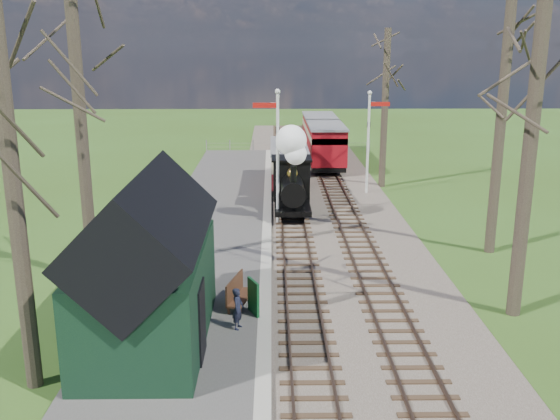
% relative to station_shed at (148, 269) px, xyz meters
% --- Properties ---
extents(distant_hills, '(114.40, 48.00, 22.02)m').
position_rel_station_shed_xyz_m(distant_hills, '(5.70, 60.38, -18.47)').
color(distant_hills, '#385B23').
rests_on(distant_hills, ground).
extents(ballast_bed, '(8.00, 60.00, 0.10)m').
position_rel_station_shed_xyz_m(ballast_bed, '(5.60, 18.00, -2.22)').
color(ballast_bed, brown).
rests_on(ballast_bed, ground).
extents(track_near, '(1.60, 60.00, 0.15)m').
position_rel_station_shed_xyz_m(track_near, '(4.30, 18.00, -2.17)').
color(track_near, brown).
rests_on(track_near, ground).
extents(track_far, '(1.60, 60.00, 0.15)m').
position_rel_station_shed_xyz_m(track_far, '(6.90, 18.00, -2.17)').
color(track_far, brown).
rests_on(track_far, ground).
extents(platform, '(5.00, 44.00, 0.20)m').
position_rel_station_shed_xyz_m(platform, '(0.80, 10.00, -2.17)').
color(platform, '#474442').
rests_on(platform, ground).
extents(coping_strip, '(0.40, 44.00, 0.21)m').
position_rel_station_shed_xyz_m(coping_strip, '(3.10, 10.00, -2.16)').
color(coping_strip, '#B2AD9E').
rests_on(coping_strip, ground).
extents(station_shed, '(3.25, 6.30, 4.78)m').
position_rel_station_shed_xyz_m(station_shed, '(0.00, 0.00, 0.00)').
color(station_shed, black).
rests_on(station_shed, platform).
extents(semaphore_near, '(1.22, 0.24, 6.22)m').
position_rel_station_shed_xyz_m(semaphore_near, '(3.53, 12.00, 1.35)').
color(semaphore_near, silver).
rests_on(semaphore_near, ground).
extents(semaphore_far, '(1.22, 0.24, 5.72)m').
position_rel_station_shed_xyz_m(semaphore_far, '(8.67, 18.00, 1.08)').
color(semaphore_far, silver).
rests_on(semaphore_far, ground).
extents(bare_trees, '(15.51, 22.39, 12.00)m').
position_rel_station_shed_xyz_m(bare_trees, '(5.63, 6.10, 2.94)').
color(bare_trees, '#382D23').
rests_on(bare_trees, ground).
extents(fence_line, '(12.60, 0.08, 1.00)m').
position_rel_station_shed_xyz_m(fence_line, '(4.60, 32.00, -1.72)').
color(fence_line, slate).
rests_on(fence_line, ground).
extents(locomotive, '(1.78, 4.15, 4.45)m').
position_rel_station_shed_xyz_m(locomotive, '(4.29, 13.30, -0.21)').
color(locomotive, black).
rests_on(locomotive, ground).
extents(coach, '(2.08, 7.12, 2.19)m').
position_rel_station_shed_xyz_m(coach, '(4.30, 19.36, -0.76)').
color(coach, black).
rests_on(coach, ground).
extents(red_carriage_a, '(2.35, 5.81, 2.47)m').
position_rel_station_shed_xyz_m(red_carriage_a, '(6.90, 24.92, -0.59)').
color(red_carriage_a, black).
rests_on(red_carriage_a, ground).
extents(red_carriage_b, '(2.35, 5.81, 2.47)m').
position_rel_station_shed_xyz_m(red_carriage_b, '(6.90, 30.42, -0.59)').
color(red_carriage_b, black).
rests_on(red_carriage_b, ground).
extents(sign_board, '(0.37, 0.70, 1.07)m').
position_rel_station_shed_xyz_m(sign_board, '(2.77, 1.70, -1.53)').
color(sign_board, '#0F4A22').
rests_on(sign_board, platform).
extents(bench, '(0.85, 1.67, 0.92)m').
position_rel_station_shed_xyz_m(bench, '(2.25, 2.31, -1.64)').
color(bench, '#452818').
rests_on(bench, platform).
extents(person, '(0.40, 0.51, 1.22)m').
position_rel_station_shed_xyz_m(person, '(2.34, 0.69, -1.46)').
color(person, '#1B1E31').
rests_on(person, platform).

